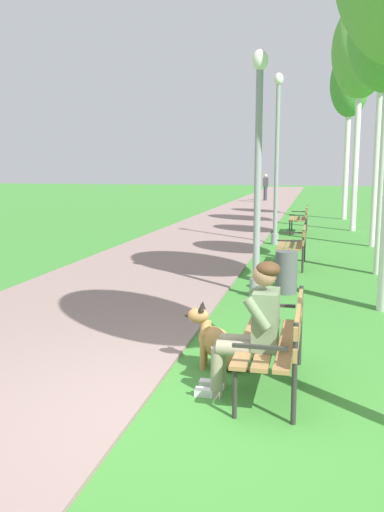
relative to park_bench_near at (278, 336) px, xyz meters
name	(u,v)px	position (x,y,z in m)	size (l,w,h in m)	color
ground_plane	(182,415)	(-0.74, -0.75, -0.51)	(120.00, 120.00, 0.00)	#3D8433
paved_path	(254,207)	(-2.92, 23.25, -0.49)	(3.64, 60.00, 0.04)	gray
park_bench_near	(278,336)	(0.00, 0.00, 0.00)	(0.55, 1.50, 0.85)	olive
park_bench_mid	(295,242)	(-0.11, 6.55, 0.00)	(0.55, 1.50, 0.85)	olive
park_bench_far	(301,217)	(-0.19, 12.48, 0.00)	(0.55, 1.50, 0.85)	olive
person_seated_on_near_bench	(253,324)	(-0.21, -0.21, 0.17)	(0.74, 0.49, 1.25)	gray
dog_shepherd	(221,345)	(-0.60, 0.37, -0.25)	(0.83, 0.29, 0.71)	#B27F47
lamp_post_near	(258,173)	(-0.61, 3.64, 1.47)	(0.24, 0.24, 3.81)	gray
lamp_post_mid	(277,158)	(-0.78, 9.77, 1.80)	(0.24, 0.24, 4.47)	gray
birch_tree_fourth	(383,46)	(1.76, 9.94, 4.53)	(1.46, 1.59, 6.26)	silver
birch_tree_fifth	(361,52)	(1.47, 13.55, 5.11)	(1.81, 1.70, 7.15)	silver
birch_tree_sixth	(350,86)	(1.37, 17.66, 4.67)	(1.51, 1.39, 6.57)	silver
litter_bin	(286,272)	(-0.15, 3.99, -0.16)	(0.36, 0.36, 0.70)	#515156
pedestrian_distant	(257,188)	(-3.23, 27.56, 0.33)	(0.32, 0.22, 1.65)	#383842
pedestrian_further_distant	(265,187)	(-2.86, 29.02, 0.33)	(0.32, 0.22, 1.65)	#383842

